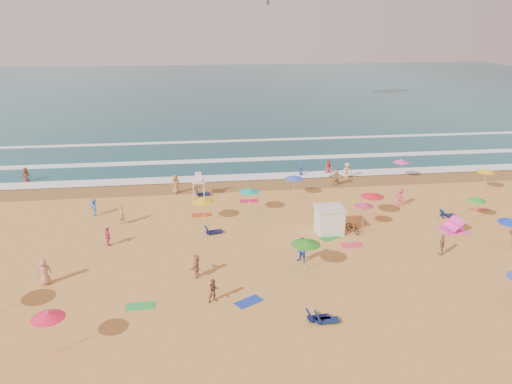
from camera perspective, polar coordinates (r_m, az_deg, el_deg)
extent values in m
plane|color=gold|center=(40.02, 1.31, -4.83)|extent=(220.00, 220.00, 0.00)
cube|color=#0C4756|center=(121.34, -4.76, 11.44)|extent=(220.00, 140.00, 0.18)
plane|color=olive|center=(51.58, -0.77, 0.80)|extent=(220.00, 220.00, 0.00)
cube|color=white|center=(53.91, -1.08, 1.73)|extent=(200.00, 2.20, 0.05)
cube|color=white|center=(60.59, -1.81, 3.70)|extent=(200.00, 1.60, 0.05)
cube|color=white|center=(70.23, -2.62, 5.87)|extent=(200.00, 1.20, 0.05)
cube|color=silver|center=(40.44, 8.37, -3.23)|extent=(2.00, 2.00, 2.00)
cube|color=silver|center=(40.06, 8.44, -1.83)|extent=(2.20, 2.20, 0.12)
imported|color=black|center=(40.93, 11.01, -3.95)|extent=(1.13, 1.81, 0.90)
cone|color=#2F8E20|center=(33.68, 5.72, -5.72)|extent=(1.98, 1.98, 0.35)
cone|color=#FFAE1A|center=(53.96, 24.78, 2.25)|extent=(1.70, 1.70, 0.35)
cone|color=red|center=(43.90, 13.16, -0.31)|extent=(2.00, 2.00, 0.35)
cone|color=#1739C6|center=(41.91, 27.16, -2.91)|extent=(1.92, 1.92, 0.35)
cone|color=yellow|center=(41.92, -6.06, -0.93)|extent=(1.87, 1.87, 0.35)
cone|color=#14A4A7|center=(43.32, -0.80, 0.24)|extent=(1.83, 1.83, 0.35)
cone|color=blue|center=(47.62, 4.35, 1.73)|extent=(1.78, 1.78, 0.35)
cone|color=green|center=(45.98, 23.92, -0.72)|extent=(1.55, 1.55, 0.35)
cone|color=#FF1A41|center=(27.70, -22.72, -12.84)|extent=(1.69, 1.69, 0.35)
cone|color=#CB2D5D|center=(41.04, 12.23, -1.37)|extent=(1.54, 1.54, 0.35)
cone|color=#F536BD|center=(55.17, 16.27, 3.44)|extent=(1.67, 1.67, 0.35)
cube|color=#0F184F|center=(29.53, 7.20, -14.08)|extent=(1.35, 0.68, 0.34)
cube|color=#0E1349|center=(40.16, -4.80, -4.54)|extent=(1.39, 0.83, 0.34)
cube|color=#0E1E49|center=(29.40, 8.17, -14.30)|extent=(1.30, 0.57, 0.34)
cube|color=#0E1F49|center=(46.35, 21.09, -2.50)|extent=(1.35, 0.68, 0.34)
cube|color=#0E1A4A|center=(48.75, -6.03, -0.22)|extent=(1.38, 0.77, 0.34)
cube|color=green|center=(31.41, -13.11, -12.58)|extent=(1.73, 0.92, 0.03)
cube|color=red|center=(44.00, -6.23, -2.63)|extent=(1.76, 0.98, 0.03)
cube|color=#EE384D|center=(38.78, 10.88, -5.99)|extent=(1.72, 0.90, 0.03)
cube|color=#D11A4A|center=(47.10, -0.81, -1.01)|extent=(1.72, 0.90, 0.03)
cube|color=#1A37A7|center=(31.06, -0.83, -12.42)|extent=(1.90, 1.60, 0.03)
cube|color=#24912A|center=(39.79, 8.47, -5.17)|extent=(1.90, 1.47, 0.03)
cube|color=#BD582C|center=(49.29, 24.17, -1.84)|extent=(1.73, 0.92, 0.03)
imported|color=tan|center=(43.02, -15.11, -2.52)|extent=(0.75, 0.66, 1.72)
imported|color=#B97855|center=(49.52, -9.19, 0.88)|extent=(1.07, 0.90, 1.87)
imported|color=#D8363A|center=(55.55, 8.34, 2.69)|extent=(0.99, 0.81, 1.88)
imported|color=tan|center=(33.63, -6.86, -8.37)|extent=(0.86, 1.57, 1.61)
imported|color=tan|center=(38.72, 20.49, -5.64)|extent=(0.92, 1.01, 1.66)
imported|color=brown|center=(41.91, 8.73, -2.77)|extent=(0.67, 0.61, 1.54)
imported|color=blue|center=(45.59, -18.06, -1.70)|extent=(1.02, 1.14, 1.53)
imported|color=brown|center=(57.59, -24.81, 1.66)|extent=(1.07, 1.04, 1.85)
imported|color=#2643B1|center=(54.67, 5.13, 2.41)|extent=(0.71, 0.68, 1.63)
imported|color=brown|center=(30.79, -4.84, -11.17)|extent=(0.88, 0.78, 1.53)
imported|color=tan|center=(35.23, -23.03, -8.39)|extent=(1.04, 0.89, 1.79)
imported|color=#E1385F|center=(47.42, 16.08, -0.58)|extent=(1.11, 1.26, 1.70)
imported|color=tan|center=(54.26, 10.36, 2.40)|extent=(1.18, 0.70, 1.79)
imported|color=#2643B5|center=(35.32, 5.31, -6.66)|extent=(1.14, 1.16, 1.88)
imported|color=#DD376B|center=(39.35, -16.57, -4.91)|extent=(0.79, 0.94, 1.51)
imported|color=tan|center=(51.88, 9.15, 1.68)|extent=(1.68, 0.68, 1.76)
cube|color=#3F3326|center=(89.44, 1.39, 20.90)|extent=(0.40, 0.30, 0.90)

